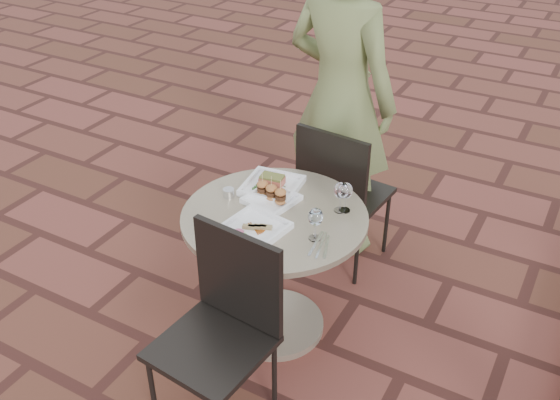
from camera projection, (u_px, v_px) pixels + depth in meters
The scene contains 13 objects.
ground at pixel (256, 319), 3.42m from camera, with size 60.00×60.00×0.00m, color brown.
cafe_table at pixel (275, 255), 3.12m from camera, with size 0.90×0.90×0.73m.
chair_far at pixel (339, 187), 3.54m from camera, with size 0.48×0.48×0.93m.
chair_near at pixel (225, 318), 2.64m from camera, with size 0.48×0.48×0.93m.
diner at pixel (340, 99), 3.56m from camera, with size 0.70×0.46×1.93m, color olive.
plate_salmon at pixel (272, 185), 3.17m from camera, with size 0.31×0.31×0.08m.
plate_sliders at pixel (271, 196), 3.06m from camera, with size 0.26×0.26×0.15m.
plate_tuna at pixel (254, 228), 2.86m from camera, with size 0.30×0.30×0.03m.
wine_glass_right at pixel (316, 218), 2.76m from camera, with size 0.07×0.07×0.16m.
wine_glass_mid at pixel (341, 191), 2.95m from camera, with size 0.07×0.07×0.16m.
wine_glass_far at pixel (346, 191), 2.95m from camera, with size 0.07×0.07×0.15m.
steel_ramekin at pixel (229, 193), 3.11m from camera, with size 0.06×0.06×0.04m, color silver.
cutlery_set at pixel (321, 245), 2.77m from camera, with size 0.09×0.21×0.00m, color silver, non-canonical shape.
Camera 1 is at (1.35, -2.15, 2.39)m, focal length 40.00 mm.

